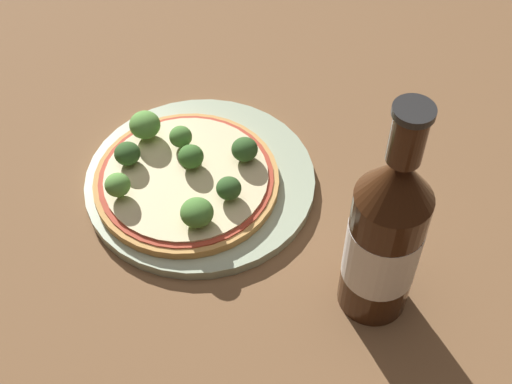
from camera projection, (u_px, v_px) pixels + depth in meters
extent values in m
plane|color=brown|center=(188.00, 180.00, 0.77)|extent=(3.00, 3.00, 0.00)
cylinder|color=#A3B293|center=(199.00, 183.00, 0.76)|extent=(0.25, 0.25, 0.01)
cylinder|color=tan|center=(187.00, 181.00, 0.75)|extent=(0.20, 0.20, 0.01)
cylinder|color=#A83823|center=(186.00, 177.00, 0.75)|extent=(0.18, 0.18, 0.00)
cylinder|color=beige|center=(186.00, 176.00, 0.75)|extent=(0.17, 0.17, 0.00)
cylinder|color=#7A9E5B|center=(198.00, 219.00, 0.70)|extent=(0.01, 0.01, 0.01)
ellipsoid|color=#477A33|center=(197.00, 213.00, 0.69)|extent=(0.03, 0.03, 0.03)
cylinder|color=#7A9E5B|center=(229.00, 195.00, 0.72)|extent=(0.01, 0.01, 0.01)
ellipsoid|color=#2D5123|center=(229.00, 188.00, 0.71)|extent=(0.03, 0.03, 0.02)
cylinder|color=#7A9E5B|center=(192.00, 163.00, 0.75)|extent=(0.01, 0.01, 0.01)
ellipsoid|color=#386628|center=(191.00, 156.00, 0.74)|extent=(0.03, 0.03, 0.02)
cylinder|color=#7A9E5B|center=(181.00, 143.00, 0.77)|extent=(0.01, 0.01, 0.01)
ellipsoid|color=#477A33|center=(181.00, 137.00, 0.76)|extent=(0.02, 0.02, 0.02)
cylinder|color=#7A9E5B|center=(146.00, 133.00, 0.78)|extent=(0.01, 0.01, 0.01)
ellipsoid|color=#568E3D|center=(145.00, 125.00, 0.77)|extent=(0.03, 0.03, 0.03)
cylinder|color=#7A9E5B|center=(245.00, 156.00, 0.76)|extent=(0.01, 0.01, 0.01)
ellipsoid|color=#2D5123|center=(245.00, 149.00, 0.75)|extent=(0.03, 0.03, 0.02)
cylinder|color=#7A9E5B|center=(119.00, 192.00, 0.72)|extent=(0.01, 0.01, 0.01)
ellipsoid|color=#568E3D|center=(118.00, 185.00, 0.71)|extent=(0.03, 0.03, 0.02)
cylinder|color=#7A9E5B|center=(129.00, 160.00, 0.75)|extent=(0.01, 0.01, 0.01)
ellipsoid|color=#2D5123|center=(127.00, 154.00, 0.74)|extent=(0.03, 0.03, 0.02)
cylinder|color=#381E0F|center=(382.00, 251.00, 0.62)|extent=(0.07, 0.07, 0.15)
cylinder|color=silver|center=(382.00, 249.00, 0.62)|extent=(0.07, 0.07, 0.07)
cone|color=#381E0F|center=(398.00, 178.00, 0.55)|extent=(0.07, 0.07, 0.04)
cylinder|color=#381E0F|center=(408.00, 137.00, 0.51)|extent=(0.03, 0.03, 0.05)
cylinder|color=black|center=(414.00, 111.00, 0.49)|extent=(0.03, 0.03, 0.01)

